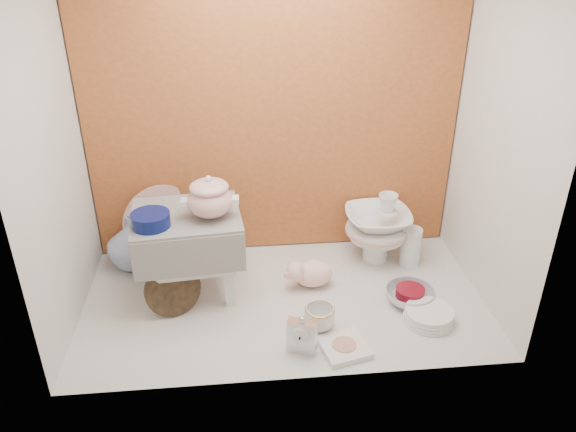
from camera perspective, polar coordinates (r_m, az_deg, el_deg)
The scene contains 17 objects.
ground at distance 2.59m, azimuth -0.40°, elevation -8.48°, with size 1.80×1.80×0.00m, color silver.
niche_shell at distance 2.34m, azimuth -0.90°, elevation 12.95°, with size 1.86×1.03×1.53m.
step_stool at distance 2.57m, azimuth -9.97°, elevation -3.79°, with size 0.46×0.40×0.41m, color silver, non-canonical shape.
soup_tureen at distance 2.38m, azimuth -7.97°, elevation 1.97°, with size 0.23×0.23×0.19m, color white, non-canonical shape.
cobalt_bowl at distance 2.38m, azimuth -13.79°, elevation -0.37°, with size 0.16×0.16×0.06m, color #0A1550.
floral_platter at distance 2.87m, azimuth -12.66°, elevation -0.65°, with size 0.39×0.06×0.39m, color white, non-canonical shape.
blue_white_vase at distance 2.85m, azimuth -15.43°, elevation -2.52°, with size 0.26×0.26×0.27m, color white.
lacquer_tray at distance 2.49m, azimuth -11.63°, elevation -7.33°, with size 0.25×0.07×0.24m, color black, non-canonical shape.
mantel_clock at distance 2.26m, azimuth 1.44°, elevation -12.00°, with size 0.12×0.04×0.17m, color silver.
plush_pig at distance 2.64m, azimuth 2.55°, elevation -5.84°, with size 0.23×0.16×0.14m, color beige.
teacup_saucer at distance 2.42m, azimuth 3.19°, elevation -11.39°, with size 0.17×0.17×0.01m, color white.
gold_rim_teacup at distance 2.38m, azimuth 3.23°, elevation -10.31°, with size 0.13×0.13×0.10m, color white.
lattice_dish at distance 2.33m, azimuth 5.73°, elevation -13.14°, with size 0.18×0.18×0.03m, color white.
dinner_plate_stack at distance 2.52m, azimuth 14.13°, elevation -9.78°, with size 0.22×0.22×0.06m, color white.
crystal_bowl at distance 2.61m, azimuth 12.28°, elevation -7.95°, with size 0.22×0.22×0.07m, color silver.
clear_glass_vase at distance 2.85m, azimuth 12.37°, elevation -3.07°, with size 0.10×0.10×0.20m, color silver.
porcelain_tower at distance 2.82m, azimuth 9.06°, elevation -1.12°, with size 0.32×0.32×0.37m, color white, non-canonical shape.
Camera 1 is at (-0.19, -2.07, 1.54)m, focal length 34.96 mm.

